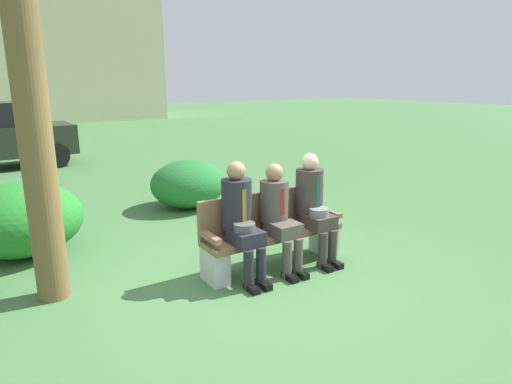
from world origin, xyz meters
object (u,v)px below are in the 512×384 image
object	(u,v)px
park_bench	(271,232)
seated_man_right	(313,202)
shrub_near_bench	(21,219)
seated_man_left	(241,216)
building_backdrop	(10,16)
seated_man_middle	(278,212)
shrub_mid_lawn	(188,184)

from	to	relation	value
park_bench	seated_man_right	world-z (taller)	seated_man_right
park_bench	shrub_near_bench	world-z (taller)	shrub_near_bench
seated_man_left	building_backdrop	size ratio (longest dim) A/B	0.09
seated_man_left	building_backdrop	xyz separation A→B (m)	(0.07, 24.52, 4.87)
park_bench	seated_man_middle	distance (m)	0.32
park_bench	shrub_near_bench	bearing A→B (deg)	141.11
shrub_mid_lawn	shrub_near_bench	bearing A→B (deg)	-161.86
seated_man_right	building_backdrop	bearing A→B (deg)	92.28
seated_man_middle	shrub_near_bench	world-z (taller)	seated_man_middle
shrub_mid_lawn	building_backdrop	bearing A→B (deg)	91.75
park_bench	seated_man_left	world-z (taller)	seated_man_left
building_backdrop	seated_man_middle	bearing A→B (deg)	-88.95
seated_man_middle	shrub_near_bench	xyz separation A→B (m)	(-2.52, 2.15, -0.24)
park_bench	shrub_mid_lawn	world-z (taller)	park_bench
seated_man_right	building_backdrop	world-z (taller)	building_backdrop
seated_man_middle	building_backdrop	size ratio (longest dim) A/B	0.08
seated_man_middle	seated_man_left	bearing A→B (deg)	179.82
seated_man_middle	shrub_mid_lawn	bearing A→B (deg)	86.11
park_bench	shrub_mid_lawn	xyz separation A→B (m)	(0.22, 2.92, 0.00)
park_bench	seated_man_middle	bearing A→B (deg)	-85.22
seated_man_right	park_bench	bearing A→B (deg)	166.88
park_bench	seated_man_middle	xyz separation A→B (m)	(0.01, -0.13, 0.29)
shrub_mid_lawn	park_bench	bearing A→B (deg)	-94.26
park_bench	building_backdrop	xyz separation A→B (m)	(-0.44, 24.39, 5.19)
shrub_near_bench	shrub_mid_lawn	world-z (taller)	shrub_near_bench
seated_man_middle	shrub_mid_lawn	xyz separation A→B (m)	(0.21, 3.04, -0.29)
seated_man_left	shrub_mid_lawn	world-z (taller)	seated_man_left
shrub_near_bench	building_backdrop	world-z (taller)	building_backdrop
shrub_near_bench	shrub_mid_lawn	size ratio (longest dim) A/B	1.13
park_bench	shrub_mid_lawn	size ratio (longest dim) A/B	1.34
seated_man_right	shrub_near_bench	distance (m)	3.74
park_bench	seated_man_left	xyz separation A→B (m)	(-0.50, -0.13, 0.33)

